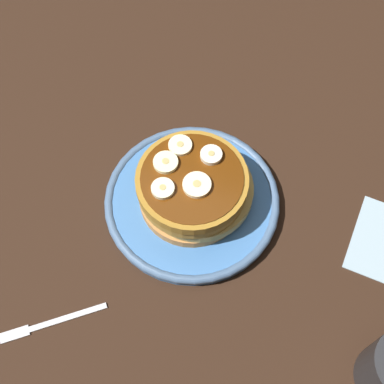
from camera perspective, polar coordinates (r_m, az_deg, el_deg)
The scene contains 9 objects.
ground_plane at distance 74.63cm, azimuth -0.00°, elevation -1.86°, with size 140.00×140.00×3.00cm, color black.
plate at distance 72.33cm, azimuth -0.00°, elevation -0.97°, with size 23.05×23.05×1.98cm.
pancake_stack at distance 69.19cm, azimuth 0.16°, elevation 0.32°, with size 14.89×15.01×5.88cm.
banana_slice_0 at distance 65.87cm, azimuth 0.51°, elevation 0.72°, with size 3.49×3.49×0.80cm.
banana_slice_1 at distance 67.50cm, azimuth -2.75°, elevation 3.06°, with size 3.10×3.10×0.80cm.
banana_slice_2 at distance 67.98cm, azimuth 2.00°, elevation 3.84°, with size 2.74×2.74×0.89cm.
banana_slice_3 at distance 65.72cm, azimuth -3.05°, elevation 0.33°, with size 2.83×2.83×0.81cm.
banana_slice_4 at distance 68.82cm, azimuth -1.23°, elevation 4.84°, with size 2.98×2.98×0.69cm.
fork at distance 69.63cm, azimuth -14.84°, elevation -13.10°, with size 8.95×10.72×0.50cm.
Camera 1 is at (30.57, 11.57, 65.59)cm, focal length 51.36 mm.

